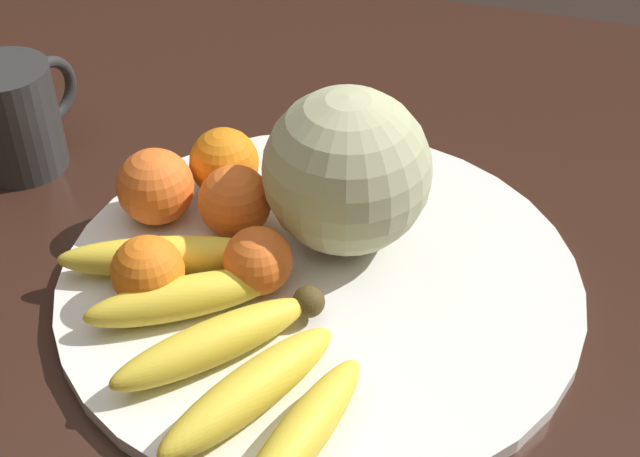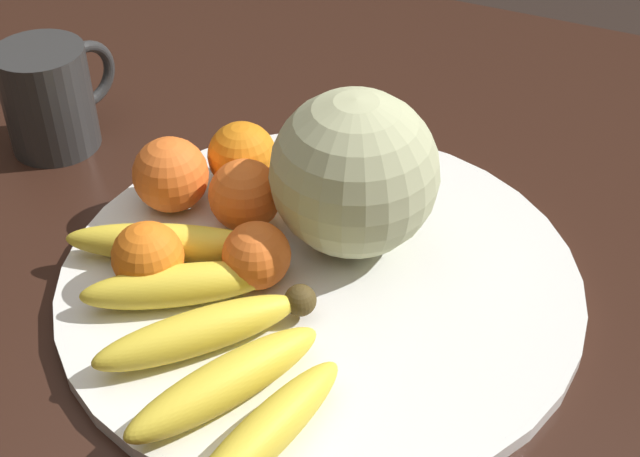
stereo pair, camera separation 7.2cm
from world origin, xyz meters
TOP-DOWN VIEW (x-y plane):
  - kitchen_table at (0.00, 0.00)m, footprint 1.36×1.11m
  - fruit_bowl at (-0.01, 0.04)m, footprint 0.44×0.44m
  - melon at (-0.02, -0.01)m, footprint 0.14×0.14m
  - banana_bunch at (0.03, 0.15)m, footprint 0.29×0.28m
  - orange_front_left at (0.15, 0.01)m, footprint 0.07×0.07m
  - orange_front_right at (0.11, 0.11)m, footprint 0.06×0.06m
  - orange_mid_center at (0.08, 0.01)m, footprint 0.07×0.07m
  - orange_back_left at (0.03, 0.07)m, footprint 0.06×0.06m
  - orange_back_right at (0.11, -0.05)m, footprint 0.07×0.07m
  - produce_tag at (0.11, 0.06)m, footprint 0.09×0.04m
  - ceramic_mug at (0.33, -0.05)m, footprint 0.09×0.13m

SIDE VIEW (x-z plane):
  - kitchen_table at x=0.00m, z-range 0.29..1.06m
  - fruit_bowl at x=-0.01m, z-range 0.77..0.78m
  - produce_tag at x=0.11m, z-range 0.78..0.79m
  - banana_bunch at x=0.03m, z-range 0.78..0.82m
  - orange_back_left at x=0.03m, z-range 0.78..0.84m
  - orange_front_right at x=0.11m, z-range 0.78..0.84m
  - orange_mid_center at x=0.08m, z-range 0.78..0.85m
  - orange_back_right at x=0.11m, z-range 0.78..0.85m
  - orange_front_left at x=0.15m, z-range 0.78..0.85m
  - ceramic_mug at x=0.33m, z-range 0.77..0.88m
  - melon at x=-0.02m, z-range 0.78..0.93m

